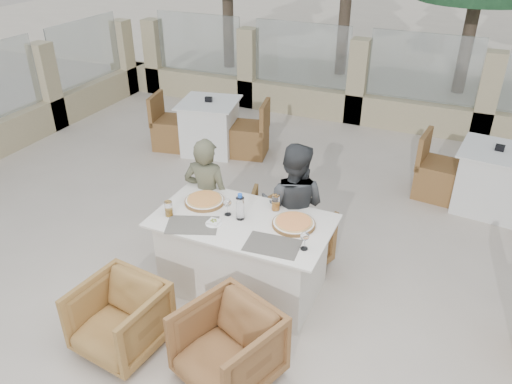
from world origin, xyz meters
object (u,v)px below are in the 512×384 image
at_px(pizza_right, 294,223).
at_px(diner_left, 207,198).
at_px(diner_right, 293,207).
at_px(water_bottle, 240,207).
at_px(beer_glass_right, 276,203).
at_px(armchair_far_right, 287,239).
at_px(beer_glass_left, 169,209).
at_px(wine_glass_corner, 305,240).
at_px(dining_table, 243,254).
at_px(pizza_left, 205,200).
at_px(armchair_near_right, 228,347).
at_px(bg_table_b, 491,180).
at_px(olive_dish, 214,222).
at_px(bg_table_a, 210,127).
at_px(armchair_far_left, 226,216).
at_px(wine_glass_centre, 228,206).
at_px(armchair_near_left, 120,319).

distance_m(pizza_right, diner_left, 1.09).
relative_size(pizza_right, diner_right, 0.28).
bearing_deg(water_bottle, beer_glass_right, 50.04).
bearing_deg(armchair_far_right, beer_glass_left, 56.43).
distance_m(wine_glass_corner, diner_right, 0.83).
relative_size(beer_glass_right, diner_left, 0.12).
bearing_deg(dining_table, pizza_left, 164.74).
height_order(armchair_far_right, diner_right, diner_right).
xyz_separation_m(armchair_near_right, bg_table_b, (1.73, 3.55, 0.07)).
bearing_deg(beer_glass_left, beer_glass_right, 29.87).
distance_m(beer_glass_right, armchair_near_right, 1.41).
height_order(diner_left, bg_table_b, diner_left).
bearing_deg(beer_glass_left, olive_dish, 5.04).
bearing_deg(armchair_near_right, pizza_left, 146.32).
xyz_separation_m(dining_table, bg_table_b, (2.08, 2.53, 0.00)).
bearing_deg(bg_table_a, olive_dish, -72.04).
bearing_deg(beer_glass_right, bg_table_b, 50.30).
bearing_deg(armchair_far_right, beer_glass_right, 92.96).
distance_m(beer_glass_right, olive_dish, 0.61).
height_order(water_bottle, diner_left, diner_left).
distance_m(water_bottle, olive_dish, 0.27).
distance_m(olive_dish, armchair_near_right, 1.12).
bearing_deg(armchair_far_left, beer_glass_right, 138.31).
xyz_separation_m(pizza_right, diner_left, (-1.04, 0.30, -0.15)).
bearing_deg(dining_table, bg_table_b, 50.67).
distance_m(water_bottle, diner_right, 0.65).
relative_size(beer_glass_right, armchair_near_right, 0.22).
relative_size(wine_glass_centre, armchair_near_right, 0.27).
distance_m(wine_glass_corner, armchair_far_right, 0.93).
distance_m(pizza_right, beer_glass_right, 0.31).
distance_m(beer_glass_left, diner_left, 0.63).
distance_m(dining_table, olive_dish, 0.48).
relative_size(olive_dish, armchair_near_left, 0.17).
bearing_deg(water_bottle, pizza_right, 10.83).
relative_size(diner_left, bg_table_a, 0.79).
height_order(wine_glass_corner, armchair_far_left, wine_glass_corner).
distance_m(pizza_left, wine_glass_corner, 1.15).
height_order(beer_glass_left, bg_table_a, beer_glass_left).
height_order(beer_glass_right, armchair_near_right, beer_glass_right).
xyz_separation_m(beer_glass_left, olive_dish, (0.44, 0.04, -0.05)).
bearing_deg(bg_table_b, pizza_right, -117.49).
bearing_deg(armchair_near_right, diner_left, 144.61).
bearing_deg(olive_dish, water_bottle, 44.12).
bearing_deg(armchair_far_left, diner_right, 156.90).
height_order(pizza_left, bg_table_a, pizza_left).
distance_m(pizza_right, armchair_far_right, 0.62).
bearing_deg(bg_table_b, beer_glass_right, -123.49).
bearing_deg(dining_table, beer_glass_right, 53.76).
bearing_deg(armchair_far_right, pizza_right, 137.57).
distance_m(wine_glass_centre, diner_left, 0.61).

